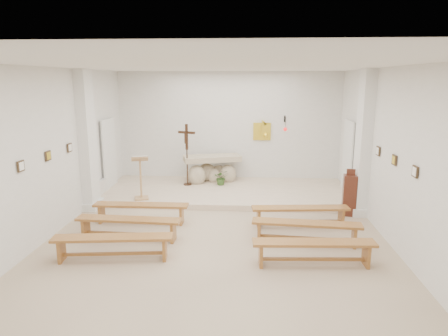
# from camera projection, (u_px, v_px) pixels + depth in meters

# --- Properties ---
(ground) EXTENTS (7.00, 10.00, 0.00)m
(ground) POSITION_uv_depth(u_px,v_px,m) (216.00, 242.00, 8.14)
(ground) COLOR #CAB492
(ground) RESTS_ON ground
(wall_left) EXTENTS (0.02, 10.00, 3.50)m
(wall_left) POSITION_uv_depth(u_px,v_px,m) (42.00, 156.00, 7.97)
(wall_left) COLOR white
(wall_left) RESTS_ON ground
(wall_right) EXTENTS (0.02, 10.00, 3.50)m
(wall_right) POSITION_uv_depth(u_px,v_px,m) (399.00, 160.00, 7.55)
(wall_right) COLOR white
(wall_right) RESTS_ON ground
(wall_back) EXTENTS (7.00, 0.02, 3.50)m
(wall_back) POSITION_uv_depth(u_px,v_px,m) (229.00, 128.00, 12.62)
(wall_back) COLOR white
(wall_back) RESTS_ON ground
(ceiling) EXTENTS (7.00, 10.00, 0.02)m
(ceiling) POSITION_uv_depth(u_px,v_px,m) (215.00, 66.00, 7.38)
(ceiling) COLOR silver
(ceiling) RESTS_ON wall_back
(sanctuary_platform) EXTENTS (6.98, 3.00, 0.15)m
(sanctuary_platform) POSITION_uv_depth(u_px,v_px,m) (226.00, 192.00, 11.54)
(sanctuary_platform) COLOR beige
(sanctuary_platform) RESTS_ON ground
(pilaster_left) EXTENTS (0.26, 0.55, 3.50)m
(pilaster_left) POSITION_uv_depth(u_px,v_px,m) (87.00, 141.00, 9.92)
(pilaster_left) COLOR white
(pilaster_left) RESTS_ON ground
(pilaster_right) EXTENTS (0.26, 0.55, 3.50)m
(pilaster_right) POSITION_uv_depth(u_px,v_px,m) (363.00, 144.00, 9.50)
(pilaster_right) COLOR white
(pilaster_right) RESTS_ON ground
(gold_wall_relief) EXTENTS (0.55, 0.04, 0.55)m
(gold_wall_relief) POSITION_uv_depth(u_px,v_px,m) (262.00, 131.00, 12.55)
(gold_wall_relief) COLOR yellow
(gold_wall_relief) RESTS_ON wall_back
(sanctuary_lamp) EXTENTS (0.11, 0.36, 0.44)m
(sanctuary_lamp) POSITION_uv_depth(u_px,v_px,m) (285.00, 128.00, 12.23)
(sanctuary_lamp) COLOR black
(sanctuary_lamp) RESTS_ON wall_back
(station_frame_left_front) EXTENTS (0.03, 0.20, 0.20)m
(station_frame_left_front) POSITION_uv_depth(u_px,v_px,m) (21.00, 166.00, 7.20)
(station_frame_left_front) COLOR #3D2C1A
(station_frame_left_front) RESTS_ON wall_left
(station_frame_left_mid) EXTENTS (0.03, 0.20, 0.20)m
(station_frame_left_mid) POSITION_uv_depth(u_px,v_px,m) (48.00, 156.00, 8.18)
(station_frame_left_mid) COLOR #3D2C1A
(station_frame_left_mid) RESTS_ON wall_left
(station_frame_left_rear) EXTENTS (0.03, 0.20, 0.20)m
(station_frame_left_rear) POSITION_uv_depth(u_px,v_px,m) (69.00, 148.00, 9.15)
(station_frame_left_rear) COLOR #3D2C1A
(station_frame_left_rear) RESTS_ON wall_left
(station_frame_right_front) EXTENTS (0.03, 0.20, 0.20)m
(station_frame_right_front) POSITION_uv_depth(u_px,v_px,m) (415.00, 172.00, 6.78)
(station_frame_right_front) COLOR #3D2C1A
(station_frame_right_front) RESTS_ON wall_right
(station_frame_right_mid) EXTENTS (0.03, 0.20, 0.20)m
(station_frame_right_mid) POSITION_uv_depth(u_px,v_px,m) (394.00, 160.00, 7.75)
(station_frame_right_mid) COLOR #3D2C1A
(station_frame_right_mid) RESTS_ON wall_right
(station_frame_right_rear) EXTENTS (0.03, 0.20, 0.20)m
(station_frame_right_rear) POSITION_uv_depth(u_px,v_px,m) (378.00, 151.00, 8.73)
(station_frame_right_rear) COLOR #3D2C1A
(station_frame_right_rear) RESTS_ON wall_right
(radiator_left) EXTENTS (0.10, 0.85, 0.52)m
(radiator_left) POSITION_uv_depth(u_px,v_px,m) (99.00, 191.00, 10.92)
(radiator_left) COLOR silver
(radiator_left) RESTS_ON ground
(radiator_right) EXTENTS (0.10, 0.85, 0.52)m
(radiator_right) POSITION_uv_depth(u_px,v_px,m) (354.00, 195.00, 10.50)
(radiator_right) COLOR silver
(radiator_right) RESTS_ON ground
(altar) EXTENTS (1.85, 1.14, 0.89)m
(altar) POSITION_uv_depth(u_px,v_px,m) (211.00, 171.00, 12.35)
(altar) COLOR beige
(altar) RESTS_ON sanctuary_platform
(lectern) EXTENTS (0.50, 0.46, 1.20)m
(lectern) POSITION_uv_depth(u_px,v_px,m) (141.00, 177.00, 10.46)
(lectern) COLOR tan
(lectern) RESTS_ON sanctuary_platform
(crucifix_stand) EXTENTS (0.53, 0.25, 1.83)m
(crucifix_stand) POSITION_uv_depth(u_px,v_px,m) (187.00, 150.00, 11.78)
(crucifix_stand) COLOR #352010
(crucifix_stand) RESTS_ON sanctuary_platform
(potted_plant) EXTENTS (0.45, 0.41, 0.46)m
(potted_plant) POSITION_uv_depth(u_px,v_px,m) (221.00, 178.00, 11.94)
(potted_plant) COLOR #325522
(potted_plant) RESTS_ON sanctuary_platform
(donation_pedestal) EXTENTS (0.35, 0.35, 1.15)m
(donation_pedestal) POSITION_uv_depth(u_px,v_px,m) (349.00, 195.00, 9.69)
(donation_pedestal) COLOR #4F2216
(donation_pedestal) RESTS_ON ground
(bench_left_front) EXTENTS (2.17, 0.35, 0.46)m
(bench_left_front) POSITION_uv_depth(u_px,v_px,m) (141.00, 209.00, 9.17)
(bench_left_front) COLOR #A1652E
(bench_left_front) RESTS_ON ground
(bench_right_front) EXTENTS (2.19, 0.54, 0.46)m
(bench_right_front) POSITION_uv_depth(u_px,v_px,m) (300.00, 212.00, 8.95)
(bench_right_front) COLOR #A1652E
(bench_right_front) RESTS_ON ground
(bench_left_second) EXTENTS (2.18, 0.45, 0.46)m
(bench_left_second) POSITION_uv_depth(u_px,v_px,m) (129.00, 224.00, 8.23)
(bench_left_second) COLOR #A1652E
(bench_left_second) RESTS_ON ground
(bench_right_second) EXTENTS (2.19, 0.54, 0.46)m
(bench_right_second) POSITION_uv_depth(u_px,v_px,m) (306.00, 228.00, 8.00)
(bench_right_second) COLOR #A1652E
(bench_right_second) RESTS_ON ground
(bench_left_third) EXTENTS (2.19, 0.58, 0.46)m
(bench_left_third) POSITION_uv_depth(u_px,v_px,m) (113.00, 242.00, 7.28)
(bench_left_third) COLOR #A1652E
(bench_left_third) RESTS_ON ground
(bench_right_third) EXTENTS (2.19, 0.46, 0.46)m
(bench_right_third) POSITION_uv_depth(u_px,v_px,m) (314.00, 247.00, 7.06)
(bench_right_third) COLOR #A1652E
(bench_right_third) RESTS_ON ground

